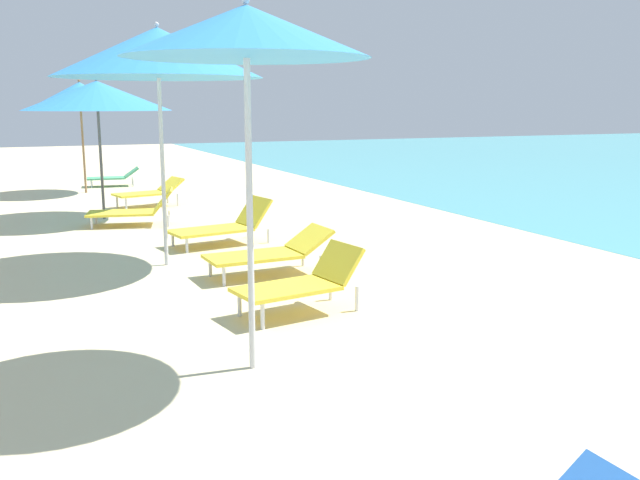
{
  "coord_description": "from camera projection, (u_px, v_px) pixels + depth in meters",
  "views": [
    {
      "loc": [
        -0.98,
        3.47,
        2.03
      ],
      "look_at": [
        1.38,
        8.85,
        0.88
      ],
      "focal_mm": 38.94,
      "sensor_mm": 36.0,
      "label": 1
    }
  ],
  "objects": [
    {
      "name": "umbrella_fifth",
      "position": [
        97.0,
        96.0,
        12.09
      ],
      "size": [
        2.55,
        2.55,
        2.49
      ],
      "color": "#4C4C51",
      "rests_on": "ground"
    },
    {
      "name": "lounger_fourth_inland",
      "position": [
        270.0,
        252.0,
        8.33
      ],
      "size": [
        1.53,
        0.68,
        0.54
      ],
      "rotation": [
        0.0,
        0.0,
        3.19
      ],
      "color": "yellow",
      "rests_on": "ground"
    },
    {
      "name": "umbrella_fourth",
      "position": [
        158.0,
        53.0,
        8.4
      ],
      "size": [
        2.55,
        2.55,
        3.0
      ],
      "color": "silver",
      "rests_on": "ground"
    },
    {
      "name": "lounger_fifth_inland",
      "position": [
        134.0,
        209.0,
        11.76
      ],
      "size": [
        1.53,
        0.95,
        0.62
      ],
      "rotation": [
        0.0,
        0.0,
        2.91
      ],
      "color": "yellow",
      "rests_on": "ground"
    },
    {
      "name": "umbrella_third",
      "position": [
        246.0,
        32.0,
        4.95
      ],
      "size": [
        1.8,
        1.8,
        2.78
      ],
      "color": "silver",
      "rests_on": "ground"
    },
    {
      "name": "lounger_fourth_shoreside",
      "position": [
        224.0,
        225.0,
        10.15
      ],
      "size": [
        1.54,
        0.86,
        0.66
      ],
      "rotation": [
        0.0,
        0.0,
        3.31
      ],
      "color": "yellow",
      "rests_on": "ground"
    },
    {
      "name": "lounger_third_shoreside",
      "position": [
        302.0,
        282.0,
        6.79
      ],
      "size": [
        1.31,
        0.76,
        0.65
      ],
      "rotation": [
        0.0,
        0.0,
        3.3
      ],
      "color": "yellow",
      "rests_on": "ground"
    },
    {
      "name": "lounger_fifth_shoreside",
      "position": [
        150.0,
        192.0,
        13.93
      ],
      "size": [
        1.43,
        0.87,
        0.56
      ],
      "rotation": [
        0.0,
        0.0,
        3.36
      ],
      "color": "yellow",
      "rests_on": "ground"
    },
    {
      "name": "umbrella_farthest",
      "position": [
        80.0,
        95.0,
        15.75
      ],
      "size": [
        2.11,
        2.11,
        2.58
      ],
      "color": "olive",
      "rests_on": "ground"
    },
    {
      "name": "lounger_farthest_shoreside",
      "position": [
        114.0,
        177.0,
        17.41
      ],
      "size": [
        1.31,
        0.69,
        0.47
      ],
      "rotation": [
        0.0,
        0.0,
        3.03
      ],
      "color": "#4CA572",
      "rests_on": "ground"
    }
  ]
}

